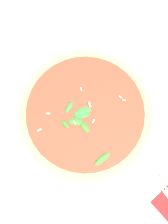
% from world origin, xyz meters
% --- Properties ---
extents(ground_plane, '(6.00, 6.00, 0.00)m').
position_xyz_m(ground_plane, '(0.00, 0.00, 0.00)').
color(ground_plane, beige).
extents(pizza_arugula_main, '(0.35, 0.35, 0.05)m').
position_xyz_m(pizza_arugula_main, '(0.00, 0.03, 0.02)').
color(pizza_arugula_main, white).
rests_on(pizza_arugula_main, ground_plane).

